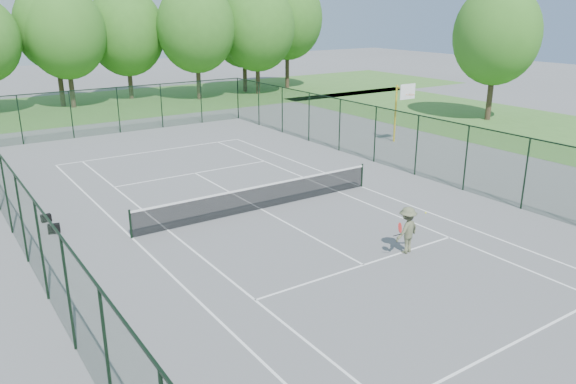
% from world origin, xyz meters
% --- Properties ---
extents(ground, '(140.00, 140.00, 0.00)m').
position_xyz_m(ground, '(0.00, 0.00, 0.00)').
color(ground, slate).
rests_on(ground, ground).
extents(grass_far, '(80.00, 16.00, 0.01)m').
position_xyz_m(grass_far, '(0.00, 30.00, 0.01)').
color(grass_far, '#4C8234').
rests_on(grass_far, ground).
extents(grass_side, '(14.00, 40.00, 0.01)m').
position_xyz_m(grass_side, '(24.00, 4.00, 0.01)').
color(grass_side, '#4C8234').
rests_on(grass_side, ground).
extents(court_lines, '(11.05, 23.85, 0.01)m').
position_xyz_m(court_lines, '(0.00, 0.00, 0.00)').
color(court_lines, white).
rests_on(court_lines, ground).
extents(tennis_net, '(11.08, 0.08, 1.10)m').
position_xyz_m(tennis_net, '(0.00, 0.00, 0.58)').
color(tennis_net, black).
rests_on(tennis_net, ground).
extents(fence_enclosure, '(18.05, 36.05, 3.02)m').
position_xyz_m(fence_enclosure, '(0.00, 0.00, 1.56)').
color(fence_enclosure, '#193B1F').
rests_on(fence_enclosure, ground).
extents(tree_line_far, '(39.40, 6.40, 9.70)m').
position_xyz_m(tree_line_far, '(0.00, 30.00, 5.99)').
color(tree_line_far, '#443425').
rests_on(tree_line_far, ground).
extents(basketball_goal, '(1.20, 1.43, 3.65)m').
position_xyz_m(basketball_goal, '(13.31, 5.41, 2.57)').
color(basketball_goal, gold).
rests_on(basketball_goal, ground).
extents(tree_side, '(6.10, 6.10, 9.66)m').
position_xyz_m(tree_side, '(24.11, 7.17, 6.09)').
color(tree_side, '#443425').
rests_on(tree_side, ground).
extents(sports_bag_a, '(0.47, 0.35, 0.34)m').
position_xyz_m(sports_bag_a, '(-7.71, 2.10, 0.17)').
color(sports_bag_a, black).
rests_on(sports_bag_a, ground).
extents(sports_bag_b, '(0.38, 0.24, 0.29)m').
position_xyz_m(sports_bag_b, '(-7.70, 3.51, 0.14)').
color(sports_bag_b, black).
rests_on(sports_bag_b, ground).
extents(tennis_player, '(2.23, 0.89, 1.63)m').
position_xyz_m(tennis_player, '(1.87, -6.43, 0.82)').
color(tennis_player, '#5F6446').
rests_on(tennis_player, ground).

